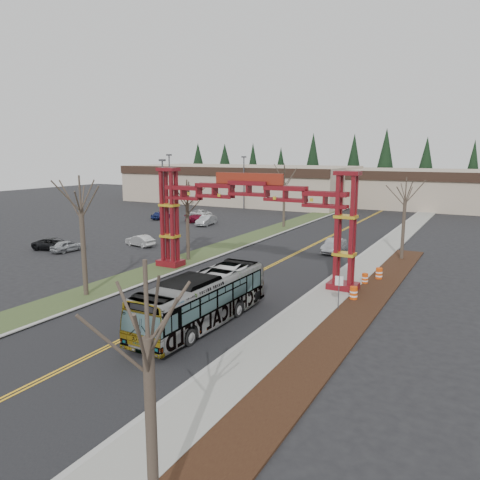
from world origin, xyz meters
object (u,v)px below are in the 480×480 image
Objects in this scene: parked_car_far_b at (199,213)px; bare_tree_median_near at (81,209)px; retail_building_east at (450,189)px; parked_car_near_a at (68,246)px; parked_car_near_b at (140,241)px; bare_tree_median_mid at (187,204)px; barrel_south at (354,294)px; parked_car_mid_b at (161,215)px; barrel_north at (379,274)px; bare_tree_right_far at (405,200)px; bare_tree_right_near at (148,339)px; light_pole_mid at (170,180)px; parked_car_far_a at (206,220)px; parked_car_near_c at (55,244)px; light_pole_far at (244,179)px; silver_sedan at (334,246)px; barrel_mid at (365,279)px; retail_building_west at (241,184)px; street_sign at (339,286)px; bare_tree_median_far at (284,183)px; light_pole_near at (163,191)px; parked_car_mid_a at (200,219)px; gateway_arch at (249,206)px; transit_bus at (202,300)px.

bare_tree_median_near is at bearing 44.68° from parked_car_far_b.
retail_building_east is 69.48m from parked_car_near_a.
retail_building_east is at bearing 157.03° from parked_car_far_b.
parked_car_far_b is (-7.21, 22.77, 0.02)m from parked_car_near_b.
barrel_south is at bearing -15.56° from bare_tree_median_mid.
barrel_north is (37.69, -19.86, -0.14)m from parked_car_mid_b.
bare_tree_right_far reaches higher than bare_tree_median_mid.
bare_tree_right_near is 66.81m from light_pole_mid.
parked_car_near_c is at bearing -108.93° from parked_car_far_a.
silver_sedan is at bearing -48.17° from light_pole_far.
barrel_mid is at bearing -51.18° from light_pole_far.
retail_building_west is 20.02× the size of street_sign.
parked_car_mid_b is 3.78× the size of barrel_south.
parked_car_near_a is 1.55× the size of street_sign.
barrel_south is at bearing -58.17° from bare_tree_median_far.
bare_tree_right_near is at bearing -87.97° from barrel_mid.
bare_tree_right_far is at bearing -2.87° from light_pole_near.
parked_car_near_b is at bearing -60.31° from light_pole_mid.
parked_car_mid_a is 7.49m from parked_car_mid_b.
light_pole_near is at bearing 38.12° from parked_car_far_b.
bare_tree_median_near is 36.01m from bare_tree_median_far.
gateway_arch reaches higher than barrel_north.
silver_sedan is 39.64m from light_pole_far.
parked_car_mid_a is at bearing -85.96° from parked_car_near_a.
barrel_north is (31.04, 4.28, -0.10)m from parked_car_near_a.
bare_tree_median_mid is 7.72× the size of barrel_south.
parked_car_far_a is (-28.41, -39.66, -2.80)m from retail_building_east.
transit_bus is at bearing -129.04° from parked_car_near_c.
bare_tree_median_mid is 18.46m from barrel_north.
bare_tree_median_near is 8.66× the size of barrel_south.
parked_car_mid_b is 0.50× the size of bare_tree_right_near.
parked_car_near_c is 19.18m from bare_tree_median_near.
bare_tree_right_far is at bearing -90.00° from retail_building_east.
parked_car_far_b is at bearing 149.84° from silver_sedan.
bare_tree_right_near is at bearing -70.42° from bare_tree_median_far.
parked_car_far_b is (-2.49, 28.68, 0.04)m from parked_car_near_a.
parked_car_far_b is 45.20m from barrel_south.
retail_building_east is 4.39× the size of bare_tree_median_near.
parked_car_far_a is at bearing 138.76° from barrel_south.
parked_car_mid_a is at bearing -82.34° from light_pole_far.
bare_tree_median_mid is 17.77m from barrel_mid.
parked_car_far_a is (2.91, 22.29, 0.10)m from parked_car_near_a.
barrel_south is (6.72, 8.95, -1.06)m from transit_bus.
retail_building_east is at bearing 11.31° from retail_building_west.
bare_tree_right_near is at bearing -89.44° from barrel_north.
light_pole_far is (-1.66, 42.21, 4.93)m from parked_car_near_a.
bare_tree_median_mid reaches higher than street_sign.
parked_car_far_a is 12.29m from bare_tree_median_far.
bare_tree_median_near is at bearing -90.00° from bare_tree_median_far.
bare_tree_median_mid is at bearing -68.54° from parked_car_far_a.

